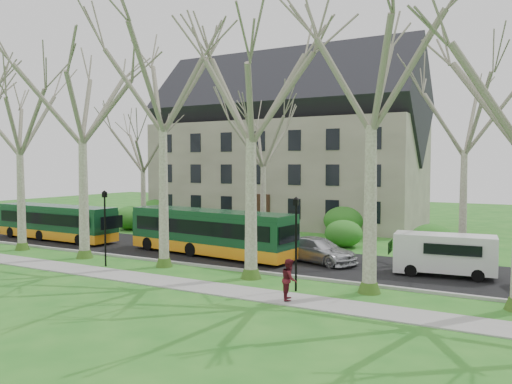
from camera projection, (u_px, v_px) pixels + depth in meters
ground at (201, 274)px, 26.90m from camera, size 120.00×120.00×0.00m
sidewalk at (173, 283)px, 24.70m from camera, size 70.00×2.00×0.06m
road at (251, 257)px, 31.74m from camera, size 80.00×8.00×0.06m
curb at (216, 267)px, 28.22m from camera, size 80.00×0.25×0.14m
building at (287, 143)px, 50.40m from camera, size 26.50×12.20×16.00m
tree_row_verge at (204, 144)px, 26.78m from camera, size 49.00×7.00×14.00m
tree_row_far at (271, 163)px, 36.88m from camera, size 33.00×7.00×12.00m
lamp_row at (190, 228)px, 25.88m from camera, size 36.22×0.22×4.30m
hedges at (251, 223)px, 41.37m from camera, size 30.60×8.60×2.00m
bus_lead at (56, 222)px, 38.60m from camera, size 11.10×2.71×2.75m
bus_follow at (210, 232)px, 32.11m from camera, size 12.14×3.93×2.98m
sedan at (318, 250)px, 29.70m from camera, size 5.41×3.49×1.46m
van_a at (444, 255)px, 26.03m from camera, size 5.15×2.28×2.18m
pedestrian_b at (289, 279)px, 21.45m from camera, size 0.94×1.05×1.77m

